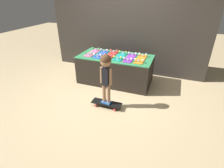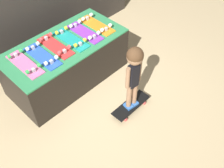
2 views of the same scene
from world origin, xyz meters
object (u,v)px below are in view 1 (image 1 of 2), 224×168
(skateboard_pink_on_rack, at_px, (92,52))
(skateboard_blue_on_rack, at_px, (101,54))
(skateboard_purple_on_rack, at_px, (130,58))
(skateboard_teal_on_rack, at_px, (120,56))
(skateboard_orange_on_rack, at_px, (141,59))
(skateboard_on_floor, at_px, (106,103))
(skateboard_red_on_rack, at_px, (111,55))
(child, at_px, (106,70))

(skateboard_pink_on_rack, distance_m, skateboard_blue_on_rack, 0.25)
(skateboard_blue_on_rack, relative_size, skateboard_purple_on_rack, 1.00)
(skateboard_blue_on_rack, height_order, skateboard_teal_on_rack, same)
(skateboard_orange_on_rack, height_order, skateboard_on_floor, skateboard_orange_on_rack)
(skateboard_blue_on_rack, bearing_deg, skateboard_red_on_rack, 9.86)
(skateboard_on_floor, bearing_deg, skateboard_blue_on_rack, 118.16)
(skateboard_pink_on_rack, relative_size, skateboard_purple_on_rack, 1.00)
(skateboard_purple_on_rack, bearing_deg, skateboard_orange_on_rack, 2.10)
(skateboard_pink_on_rack, distance_m, skateboard_red_on_rack, 0.50)
(skateboard_blue_on_rack, distance_m, skateboard_orange_on_rack, 1.00)
(skateboard_teal_on_rack, bearing_deg, child, -85.51)
(skateboard_purple_on_rack, xyz_separation_m, skateboard_on_floor, (-0.16, -1.09, -0.64))
(skateboard_teal_on_rack, bearing_deg, skateboard_blue_on_rack, -179.14)
(skateboard_teal_on_rack, bearing_deg, skateboard_orange_on_rack, -0.83)
(skateboard_teal_on_rack, relative_size, skateboard_purple_on_rack, 1.00)
(skateboard_pink_on_rack, bearing_deg, skateboard_blue_on_rack, -7.92)
(skateboard_purple_on_rack, bearing_deg, child, -98.55)
(skateboard_pink_on_rack, height_order, skateboard_purple_on_rack, same)
(skateboard_red_on_rack, xyz_separation_m, skateboard_on_floor, (0.34, -1.14, -0.64))
(skateboard_blue_on_rack, xyz_separation_m, skateboard_red_on_rack, (0.25, 0.04, 0.00))
(skateboard_pink_on_rack, bearing_deg, skateboard_on_floor, -53.50)
(skateboard_red_on_rack, xyz_separation_m, child, (0.34, -1.14, 0.09))
(skateboard_pink_on_rack, xyz_separation_m, skateboard_teal_on_rack, (0.75, -0.03, 0.00))
(skateboard_purple_on_rack, bearing_deg, skateboard_on_floor, -98.55)
(skateboard_red_on_rack, xyz_separation_m, skateboard_teal_on_rack, (0.25, -0.04, 0.00))
(skateboard_pink_on_rack, relative_size, skateboard_orange_on_rack, 1.00)
(skateboard_pink_on_rack, bearing_deg, skateboard_orange_on_rack, -1.58)
(skateboard_pink_on_rack, xyz_separation_m, skateboard_orange_on_rack, (1.25, -0.03, 0.00))
(skateboard_blue_on_rack, distance_m, child, 1.25)
(skateboard_blue_on_rack, height_order, skateboard_red_on_rack, same)
(skateboard_teal_on_rack, xyz_separation_m, skateboard_purple_on_rack, (0.25, -0.02, 0.00))
(skateboard_teal_on_rack, relative_size, child, 0.61)
(skateboard_pink_on_rack, height_order, skateboard_on_floor, skateboard_pink_on_rack)
(skateboard_red_on_rack, bearing_deg, skateboard_teal_on_rack, -8.19)
(skateboard_pink_on_rack, height_order, child, child)
(skateboard_red_on_rack, height_order, skateboard_purple_on_rack, same)
(skateboard_orange_on_rack, bearing_deg, skateboard_blue_on_rack, -179.99)
(skateboard_on_floor, height_order, child, child)
(skateboard_red_on_rack, distance_m, skateboard_teal_on_rack, 0.25)
(skateboard_orange_on_rack, bearing_deg, skateboard_pink_on_rack, 178.42)
(skateboard_pink_on_rack, distance_m, skateboard_on_floor, 1.55)
(skateboard_orange_on_rack, bearing_deg, skateboard_red_on_rack, 176.70)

